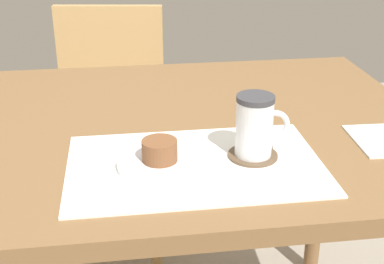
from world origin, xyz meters
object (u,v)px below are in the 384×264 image
object	(u,v)px
pastry	(160,150)
coffee_mug	(256,126)
dining_table	(156,156)
wooden_chair	(109,116)
pastry_plate	(160,163)

from	to	relation	value
pastry	coffee_mug	size ratio (longest dim) A/B	0.55
dining_table	pastry	xyz separation A→B (m)	(-0.01, -0.21, 0.12)
wooden_chair	pastry	distance (m)	0.99
dining_table	wooden_chair	distance (m)	0.76
wooden_chair	pastry	bearing A→B (deg)	105.02
pastry_plate	pastry	world-z (taller)	pastry
wooden_chair	pastry_plate	size ratio (longest dim) A/B	5.41
dining_table	coffee_mug	bearing A→B (deg)	-47.87
pastry_plate	coffee_mug	distance (m)	0.19
wooden_chair	pastry_plate	xyz separation A→B (m)	(0.11, -0.93, 0.29)
dining_table	pastry	world-z (taller)	pastry
pastry_plate	pastry	xyz separation A→B (m)	(0.00, 0.00, 0.03)
dining_table	pastry_plate	distance (m)	0.23
pastry_plate	coffee_mug	bearing A→B (deg)	4.48
wooden_chair	coffee_mug	size ratio (longest dim) A/B	7.21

